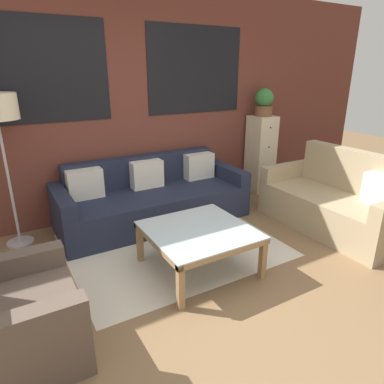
{
  "coord_description": "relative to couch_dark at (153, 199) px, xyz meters",
  "views": [
    {
      "loc": [
        -1.51,
        -1.74,
        1.82
      ],
      "look_at": [
        0.25,
        1.3,
        0.55
      ],
      "focal_mm": 32.0,
      "sensor_mm": 36.0,
      "label": 1
    }
  ],
  "objects": [
    {
      "name": "potted_plant",
      "position": [
        1.93,
        0.23,
        1.08
      ],
      "size": [
        0.27,
        0.27,
        0.4
      ],
      "color": "brown",
      "rests_on": "drawer_cabinet"
    },
    {
      "name": "couch_dark",
      "position": [
        0.0,
        0.0,
        0.0
      ],
      "size": [
        2.31,
        0.88,
        0.78
      ],
      "color": "#1E2338",
      "rests_on": "ground_plane"
    },
    {
      "name": "armchair_corner",
      "position": [
        -1.7,
        -1.54,
        -0.0
      ],
      "size": [
        0.8,
        0.87,
        0.84
      ],
      "color": "brown",
      "rests_on": "ground_plane"
    },
    {
      "name": "rug",
      "position": [
        -0.09,
        -0.71,
        -0.28
      ],
      "size": [
        2.16,
        1.79,
        0.0
      ],
      "color": "beige",
      "rests_on": "ground_plane"
    },
    {
      "name": "ground_plane",
      "position": [
        -0.06,
        -1.95,
        -0.28
      ],
      "size": [
        16.0,
        16.0,
        0.0
      ],
      "primitive_type": "plane",
      "color": "brown"
    },
    {
      "name": "coffee_table",
      "position": [
        -0.09,
        -1.26,
        0.08
      ],
      "size": [
        0.92,
        0.92,
        0.43
      ],
      "color": "silver",
      "rests_on": "ground_plane"
    },
    {
      "name": "wall_back_brick",
      "position": [
        -0.06,
        0.49,
        1.13
      ],
      "size": [
        8.4,
        0.09,
        2.8
      ],
      "color": "brown",
      "rests_on": "ground_plane"
    },
    {
      "name": "settee_vintage",
      "position": [
        1.8,
        -1.29,
        0.03
      ],
      "size": [
        0.8,
        1.67,
        0.92
      ],
      "color": "tan",
      "rests_on": "ground_plane"
    },
    {
      "name": "drawer_cabinet",
      "position": [
        1.93,
        0.23,
        0.3
      ],
      "size": [
        0.35,
        0.37,
        1.16
      ],
      "color": "beige",
      "rests_on": "ground_plane"
    }
  ]
}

